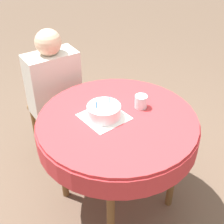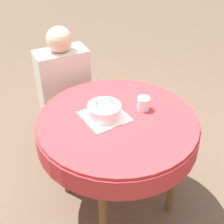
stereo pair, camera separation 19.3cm
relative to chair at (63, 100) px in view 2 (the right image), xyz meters
name	(u,v)px [view 2 (the right image)]	position (x,y,z in m)	size (l,w,h in m)	color
ground_plane	(116,199)	(0.03, -0.81, -0.47)	(12.00, 12.00, 0.00)	brown
dining_table	(117,130)	(0.03, -0.81, 0.20)	(1.03, 1.03, 0.77)	#BC3338
chair	(63,100)	(0.00, 0.00, 0.00)	(0.41, 0.41, 0.87)	brown
person	(64,82)	(-0.01, -0.08, 0.21)	(0.42, 0.33, 1.14)	#DBB293
napkin	(104,116)	(-0.03, -0.75, 0.30)	(0.26, 0.26, 0.00)	white
birthday_cake	(104,111)	(-0.03, -0.75, 0.34)	(0.21, 0.21, 0.13)	white
drinking_glass	(144,104)	(0.23, -0.82, 0.34)	(0.08, 0.08, 0.09)	silver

